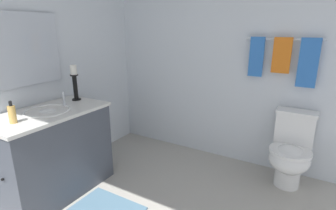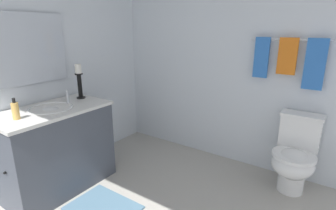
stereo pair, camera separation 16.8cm
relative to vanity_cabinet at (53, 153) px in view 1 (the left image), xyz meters
name	(u,v)px [view 1 (the left image)]	position (x,y,z in m)	size (l,w,h in m)	color
wall_back	(234,58)	(1.22, 1.54, 0.81)	(3.09, 0.04, 2.45)	silver
wall_left	(35,62)	(-0.32, 0.16, 0.81)	(0.04, 2.76, 2.45)	silver
vanity_cabinet	(53,153)	(0.00, 0.00, 0.00)	(0.58, 1.04, 0.82)	#474C56
sink_basin	(48,115)	(0.00, 0.00, 0.37)	(0.40, 0.40, 0.24)	white
mirror	(19,50)	(-0.28, 0.00, 0.94)	(0.02, 0.80, 0.66)	silver
candle_holder_tall	(75,81)	(-0.08, 0.40, 0.61)	(0.09, 0.09, 0.36)	black
soap_bottle	(12,114)	(0.04, -0.33, 0.49)	(0.06, 0.06, 0.18)	#E5B259
toilet	(291,152)	(1.93, 1.26, -0.05)	(0.39, 0.54, 0.75)	white
towel_bar	(284,39)	(1.72, 1.48, 1.02)	(0.02, 0.02, 0.73)	silver
towel_near_vanity	(256,57)	(1.48, 1.46, 0.84)	(0.14, 0.03, 0.41)	blue
towel_center	(282,55)	(1.72, 1.46, 0.87)	(0.17, 0.03, 0.35)	orange
towel_near_corner	(308,63)	(1.96, 1.46, 0.81)	(0.18, 0.03, 0.47)	blue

